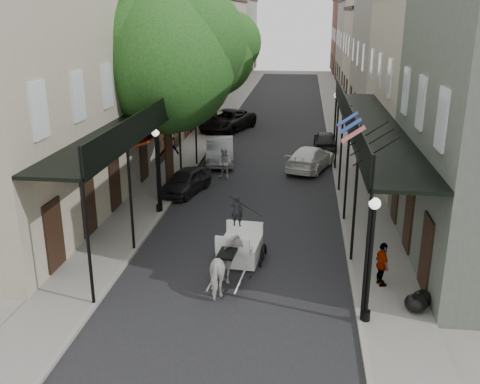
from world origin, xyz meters
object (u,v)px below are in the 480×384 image
(car_left_near, at_px, (186,181))
(lamppost_right_near, at_px, (370,259))
(horse, at_px, (226,267))
(lamppost_left, at_px, (157,169))
(carriage, at_px, (242,230))
(pedestrian_sidewalk_left, at_px, (169,151))
(car_left_mid, at_px, (220,151))
(car_right_far, at_px, (325,140))
(car_right_near, at_px, (310,158))
(pedestrian_walking, at_px, (225,163))
(tree_far, at_px, (219,52))
(lamppost_right_far, at_px, (335,121))
(pedestrian_sidewalk_right, at_px, (382,264))
(car_left_far, at_px, (228,121))
(tree_near, at_px, (174,57))

(car_left_near, bearing_deg, lamppost_right_near, -40.35)
(horse, bearing_deg, lamppost_left, -53.59)
(carriage, bearing_deg, horse, -90.00)
(pedestrian_sidewalk_left, distance_m, car_left_mid, 3.17)
(carriage, relative_size, car_right_far, 0.76)
(lamppost_right_near, distance_m, horse, 4.67)
(lamppost_right_near, height_order, car_right_near, lamppost_right_near)
(lamppost_left, distance_m, horse, 7.70)
(lamppost_right_near, height_order, pedestrian_sidewalk_left, lamppost_right_near)
(car_right_near, xyz_separation_m, car_right_far, (1.00, 5.00, -0.05))
(pedestrian_walking, distance_m, car_right_near, 5.13)
(lamppost_right_near, distance_m, car_left_mid, 18.22)
(lamppost_left, relative_size, car_right_near, 0.81)
(pedestrian_walking, height_order, car_left_mid, pedestrian_walking)
(lamppost_right_near, xyz_separation_m, pedestrian_sidewalk_left, (-9.49, 15.12, -0.98))
(horse, height_order, pedestrian_sidewalk_left, pedestrian_sidewalk_left)
(pedestrian_walking, bearing_deg, car_left_mid, 122.83)
(lamppost_left, bearing_deg, carriage, -43.56)
(tree_far, relative_size, lamppost_right_near, 2.32)
(car_left_mid, relative_size, car_right_far, 1.25)
(lamppost_right_far, height_order, horse, lamppost_right_far)
(car_right_near, bearing_deg, car_right_far, -83.43)
(lamppost_right_near, xyz_separation_m, car_left_mid, (-6.85, 16.83, -1.31))
(carriage, bearing_deg, pedestrian_walking, 107.07)
(pedestrian_walking, distance_m, pedestrian_sidewalk_right, 13.40)
(car_left_far, relative_size, car_right_far, 1.58)
(horse, xyz_separation_m, car_left_near, (-3.40, 9.48, -0.19))
(lamppost_right_near, bearing_deg, carriage, 134.97)
(car_left_near, relative_size, car_left_far, 0.65)
(pedestrian_walking, distance_m, car_left_near, 3.14)
(tree_far, relative_size, horse, 4.51)
(car_left_near, xyz_separation_m, car_right_far, (7.14, 10.00, -0.01))
(lamppost_right_far, relative_size, horse, 1.94)
(tree_far, bearing_deg, pedestrian_sidewalk_left, -95.93)
(tree_near, distance_m, car_right_far, 13.16)
(pedestrian_walking, bearing_deg, car_left_far, 116.68)
(pedestrian_walking, distance_m, car_left_far, 12.38)
(tree_near, distance_m, car_left_mid, 7.54)
(lamppost_right_far, xyz_separation_m, pedestrian_walking, (-6.10, -6.27, -1.22))
(lamppost_right_far, relative_size, pedestrian_walking, 2.24)
(horse, xyz_separation_m, pedestrian_sidewalk_right, (4.94, 0.66, 0.05))
(lamppost_right_far, xyz_separation_m, car_left_near, (-7.64, -9.00, -1.43))
(lamppost_right_far, height_order, car_right_near, lamppost_right_far)
(horse, bearing_deg, car_right_far, -95.89)
(pedestrian_walking, xyz_separation_m, car_right_far, (5.60, 7.27, -0.22))
(lamppost_right_near, relative_size, horse, 1.94)
(pedestrian_walking, xyz_separation_m, pedestrian_sidewalk_left, (-3.39, 1.39, 0.24))
(horse, relative_size, car_left_near, 0.53)
(pedestrian_sidewalk_left, distance_m, car_right_near, 8.05)
(lamppost_right_far, relative_size, car_right_near, 0.81)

